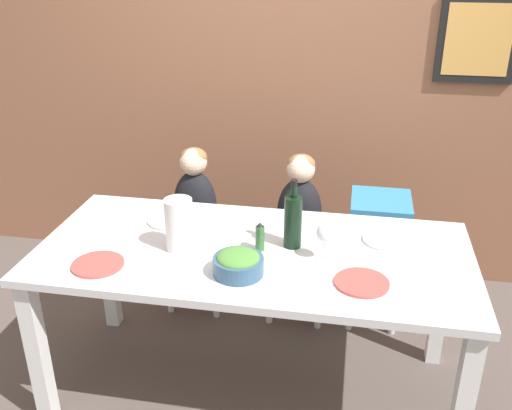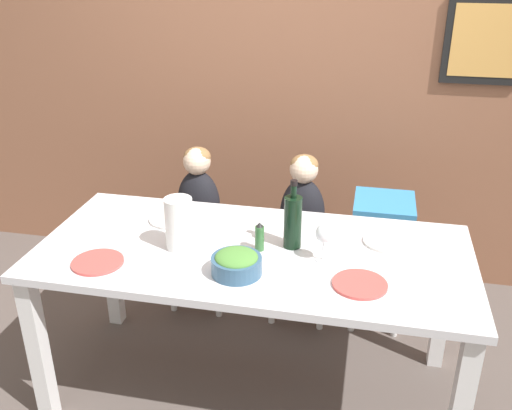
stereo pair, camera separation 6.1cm
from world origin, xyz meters
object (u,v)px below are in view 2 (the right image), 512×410
person_child_left (198,193)px  dinner_plate_back_left (172,219)px  dinner_plate_front_left (98,262)px  dinner_plate_front_right (360,284)px  dinner_plate_back_right (388,242)px  wine_glass_near (324,235)px  paper_towel_roll (179,224)px  chair_far_center (301,257)px  chair_far_left (201,246)px  person_child_center (303,202)px  wine_bottle (293,221)px  chair_right_highchair (382,232)px  salad_bowl_large (237,263)px

person_child_left → dinner_plate_back_left: person_child_left is taller
dinner_plate_front_left → dinner_plate_front_right: (1.06, 0.06, 0.00)m
dinner_plate_back_right → dinner_plate_front_right: 0.39m
wine_glass_near → dinner_plate_front_right: 0.26m
paper_towel_roll → dinner_plate_front_right: 0.79m
dinner_plate_back_right → dinner_plate_front_right: size_ratio=1.00×
dinner_plate_front_left → dinner_plate_front_right: same height
chair_far_center → dinner_plate_front_right: 1.01m
dinner_plate_back_left → dinner_plate_front_right: 0.98m
dinner_plate_back_right → wine_glass_near: bearing=-141.6°
wine_glass_near → dinner_plate_back_right: bearing=38.4°
chair_far_left → chair_far_center: same height
person_child_center → dinner_plate_front_right: person_child_center is taller
dinner_plate_back_right → chair_far_left: bearing=154.4°
chair_far_left → chair_far_center: (0.58, 0.00, 0.00)m
chair_far_left → dinner_plate_back_left: dinner_plate_back_left is taller
dinner_plate_front_right → wine_bottle: bearing=139.7°
dinner_plate_back_left → dinner_plate_back_right: size_ratio=1.00×
dinner_plate_back_left → dinner_plate_front_right: (0.90, -0.39, 0.00)m
chair_far_left → chair_right_highchair: bearing=-0.0°
chair_right_highchair → dinner_plate_front_right: bearing=-96.0°
person_child_left → wine_glass_near: (0.76, -0.70, 0.18)m
dinner_plate_front_right → salad_bowl_large: bearing=-178.7°
dinner_plate_front_right → chair_far_center: bearing=111.2°
person_child_left → paper_towel_roll: bearing=-78.6°
dinner_plate_back_right → salad_bowl_large: bearing=-146.8°
person_child_center → dinner_plate_front_left: 1.17m
chair_far_center → dinner_plate_front_left: dinner_plate_front_left is taller
person_child_left → wine_bottle: size_ratio=1.69×
chair_far_left → chair_far_center: 0.58m
chair_far_center → dinner_plate_back_left: size_ratio=2.07×
salad_bowl_large → dinner_plate_front_right: bearing=1.3°
person_child_center → wine_bottle: 0.64m
dinner_plate_back_left → wine_glass_near: bearing=-16.9°
chair_far_left → wine_glass_near: bearing=-42.7°
person_child_left → wine_bottle: wine_bottle is taller
chair_far_center → wine_bottle: bearing=-86.8°
dinner_plate_back_right → paper_towel_roll: bearing=-165.4°
dinner_plate_front_left → dinner_plate_front_right: size_ratio=1.00×
chair_far_center → chair_far_left: bearing=180.0°
dinner_plate_back_left → dinner_plate_back_right: same height
chair_right_highchair → salad_bowl_large: salad_bowl_large is taller
person_child_center → dinner_plate_front_left: size_ratio=2.46×
person_child_center → dinner_plate_front_left: (-0.73, -0.92, 0.07)m
paper_towel_roll → salad_bowl_large: paper_towel_roll is taller
chair_far_left → salad_bowl_large: size_ratio=2.17×
person_child_center → dinner_plate_back_left: bearing=-139.9°
chair_right_highchair → person_child_left: size_ratio=1.43×
chair_far_left → dinner_plate_back_left: 0.62m
chair_right_highchair → wine_glass_near: bearing=-109.8°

